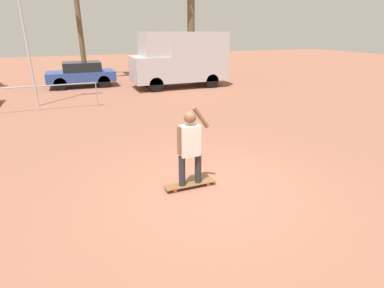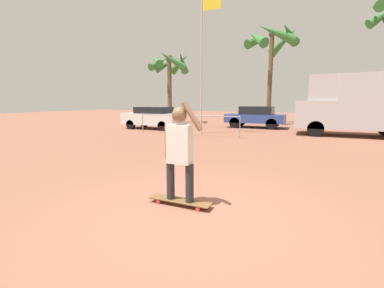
{
  "view_description": "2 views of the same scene",
  "coord_description": "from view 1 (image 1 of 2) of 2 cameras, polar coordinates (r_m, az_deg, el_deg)",
  "views": [
    {
      "loc": [
        -2.49,
        -5.09,
        3.18
      ],
      "look_at": [
        0.0,
        1.04,
        0.67
      ],
      "focal_mm": 28.0,
      "sensor_mm": 36.0,
      "label": 1
    },
    {
      "loc": [
        1.58,
        -3.52,
        1.78
      ],
      "look_at": [
        -0.54,
        1.11,
        0.93
      ],
      "focal_mm": 24.0,
      "sensor_mm": 36.0,
      "label": 2
    }
  ],
  "objects": [
    {
      "name": "person_skateboarder",
      "position": [
        6.13,
        -0.39,
        0.05
      ],
      "size": [
        0.7,
        0.25,
        1.7
      ],
      "color": "#28282D",
      "rests_on": "skateboard"
    },
    {
      "name": "skateboard",
      "position": [
        6.52,
        -0.36,
        -7.63
      ],
      "size": [
        1.12,
        0.25,
        0.09
      ],
      "color": "brown",
      "rests_on": "ground_plane"
    },
    {
      "name": "flagpole",
      "position": [
        14.97,
        -29.66,
        21.96
      ],
      "size": [
        1.12,
        0.12,
        7.23
      ],
      "color": "#B7B7BC",
      "rests_on": "ground_plane"
    },
    {
      "name": "ground_plane",
      "position": [
        6.5,
        3.48,
        -8.55
      ],
      "size": [
        80.0,
        80.0,
        0.0
      ],
      "primitive_type": "plane",
      "color": "#935B47"
    },
    {
      "name": "camper_van",
      "position": [
        18.19,
        -2.14,
        16.06
      ],
      "size": [
        5.47,
        2.23,
        3.11
      ],
      "color": "black",
      "rests_on": "ground_plane"
    },
    {
      "name": "parked_car_blue",
      "position": [
        19.47,
        -20.31,
        12.46
      ],
      "size": [
        3.85,
        1.88,
        1.45
      ],
      "color": "black",
      "rests_on": "ground_plane"
    },
    {
      "name": "plaza_railing_segment",
      "position": [
        14.04,
        -29.48,
        8.94
      ],
      "size": [
        5.69,
        0.05,
        1.08
      ],
      "color": "#99999E",
      "rests_on": "ground_plane"
    }
  ]
}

